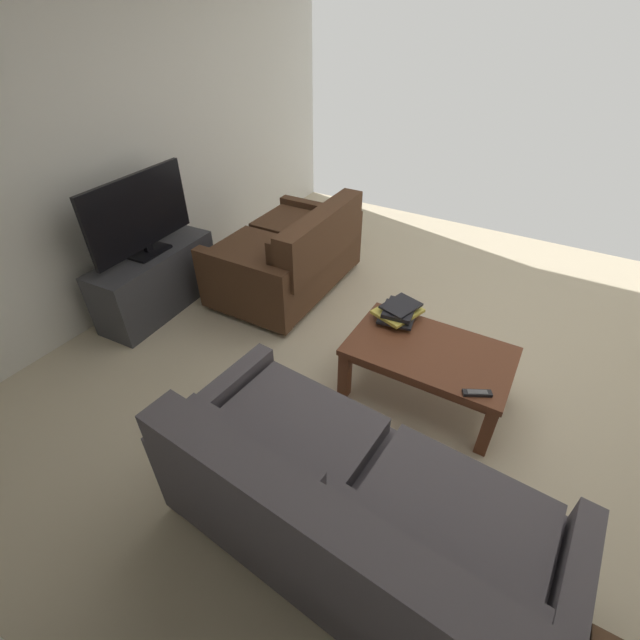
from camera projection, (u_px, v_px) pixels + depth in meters
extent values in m
cube|color=beige|center=(439.00, 373.00, 3.13)|extent=(5.41, 5.30, 0.01)
cube|color=silver|center=(135.00, 135.00, 3.44)|extent=(0.12, 5.30, 2.60)
cylinder|color=black|center=(517.00, 563.00, 2.05)|extent=(0.05, 0.05, 0.06)
cylinder|color=black|center=(283.00, 428.00, 2.69)|extent=(0.05, 0.05, 0.06)
cylinder|color=black|center=(200.00, 516.00, 2.23)|extent=(0.05, 0.05, 0.06)
cube|color=#4C474C|center=(354.00, 515.00, 2.01)|extent=(1.63, 0.92, 0.39)
cube|color=#4C474C|center=(445.00, 533.00, 1.70)|extent=(0.78, 0.77, 0.10)
cube|color=#4C474C|center=(287.00, 440.00, 2.05)|extent=(0.78, 0.77, 0.10)
cube|color=#4C474C|center=(309.00, 537.00, 1.56)|extent=(1.59, 0.29, 0.45)
cube|color=#4C474C|center=(424.00, 577.00, 1.45)|extent=(0.72, 0.17, 0.31)
cube|color=#4C474C|center=(248.00, 462.00, 1.81)|extent=(0.72, 0.17, 0.31)
cube|color=#4C474C|center=(551.00, 629.00, 1.58)|extent=(0.16, 0.82, 0.55)
cube|color=#4C474C|center=(222.00, 424.00, 2.34)|extent=(0.16, 0.82, 0.55)
cylinder|color=black|center=(283.00, 252.00, 4.55)|extent=(0.05, 0.05, 0.06)
cylinder|color=black|center=(221.00, 299.00, 3.84)|extent=(0.05, 0.05, 0.06)
cylinder|color=black|center=(346.00, 270.00, 4.25)|extent=(0.05, 0.05, 0.06)
cylinder|color=black|center=(292.00, 324.00, 3.55)|extent=(0.05, 0.05, 0.06)
cube|color=#4C301E|center=(286.00, 263.00, 3.92)|extent=(0.88, 1.18, 0.37)
cube|color=#4C301E|center=(300.00, 227.00, 3.99)|extent=(0.77, 0.55, 0.10)
cube|color=#4C301E|center=(263.00, 253.00, 3.58)|extent=(0.77, 0.55, 0.10)
cube|color=#4C301E|center=(322.00, 237.00, 3.56)|extent=(0.20, 1.17, 0.43)
cube|color=#4C301E|center=(327.00, 221.00, 3.81)|extent=(0.13, 0.53, 0.29)
cube|color=#4C301E|center=(291.00, 248.00, 3.40)|extent=(0.13, 0.53, 0.29)
cube|color=#4C301E|center=(320.00, 230.00, 4.32)|extent=(0.87, 0.11, 0.53)
cube|color=#4C301E|center=(242.00, 290.00, 3.43)|extent=(0.87, 0.11, 0.53)
cube|color=brown|center=(430.00, 351.00, 2.72)|extent=(1.01, 0.61, 0.04)
cube|color=brown|center=(429.00, 357.00, 2.75)|extent=(0.93, 0.55, 0.05)
cube|color=brown|center=(505.00, 375.00, 2.84)|extent=(0.07, 0.07, 0.37)
cube|color=brown|center=(377.00, 332.00, 3.21)|extent=(0.07, 0.07, 0.37)
cube|color=brown|center=(487.00, 431.00, 2.48)|extent=(0.07, 0.07, 0.37)
cube|color=brown|center=(345.00, 374.00, 2.85)|extent=(0.07, 0.07, 0.37)
cube|color=#38383D|center=(157.00, 281.00, 3.64)|extent=(0.45, 1.11, 0.53)
cube|color=black|center=(148.00, 278.00, 3.67)|extent=(0.08, 0.92, 0.32)
cube|color=black|center=(144.00, 288.00, 3.55)|extent=(0.21, 0.25, 0.06)
cube|color=black|center=(149.00, 252.00, 3.47)|extent=(0.22, 0.33, 0.02)
cube|color=black|center=(148.00, 247.00, 3.45)|extent=(0.04, 0.06, 0.06)
cube|color=black|center=(139.00, 212.00, 3.27)|extent=(0.10, 0.97, 0.56)
cube|color=black|center=(137.00, 212.00, 3.28)|extent=(0.06, 0.94, 0.53)
cube|color=#E0CC4C|center=(398.00, 316.00, 2.97)|extent=(0.21, 0.27, 0.03)
cube|color=black|center=(398.00, 314.00, 2.95)|extent=(0.28, 0.33, 0.02)
cube|color=#E0CC4C|center=(398.00, 311.00, 2.94)|extent=(0.32, 0.36, 0.02)
cube|color=black|center=(400.00, 310.00, 2.92)|extent=(0.22, 0.27, 0.03)
cube|color=black|center=(401.00, 306.00, 2.91)|extent=(0.25, 0.29, 0.02)
cube|color=black|center=(477.00, 393.00, 2.40)|extent=(0.16, 0.11, 0.02)
cube|color=#59595B|center=(478.00, 392.00, 2.39)|extent=(0.11, 0.08, 0.00)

